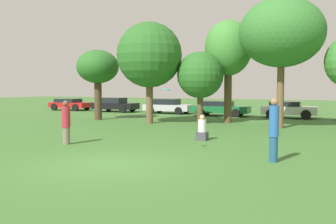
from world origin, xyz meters
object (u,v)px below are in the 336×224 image
object	(u,v)px
person_thrower	(66,122)
tree_3	(228,49)
person_catcher	(274,129)
parked_car_white	(288,109)
tree_0	(98,68)
parked_car_black	(114,104)
tree_1	(149,55)
parked_car_green	(220,108)
frisbee	(167,90)
tree_2	(200,75)
parked_car_silver	(168,106)
tree_4	(282,33)
parked_car_red	(70,104)
bystander_sitting	(202,130)

from	to	relation	value
person_thrower	tree_3	distance (m)	12.54
person_catcher	parked_car_white	xyz separation A→B (m)	(-2.09, 16.95, -0.35)
tree_0	parked_car_black	world-z (taller)	tree_0
person_catcher	parked_car_white	world-z (taller)	person_catcher
tree_1	parked_car_green	size ratio (longest dim) A/B	1.38
frisbee	tree_2	xyz separation A→B (m)	(-2.82, 10.36, 0.80)
parked_car_black	tree_1	bearing A→B (deg)	-48.11
tree_3	parked_car_silver	bearing A→B (deg)	140.38
tree_0	tree_4	xyz separation A→B (m)	(12.27, -0.01, 1.62)
tree_0	tree_3	distance (m)	8.98
parked_car_red	parked_car_green	size ratio (longest dim) A/B	0.90
person_thrower	tree_2	world-z (taller)	tree_2
tree_2	tree_3	world-z (taller)	tree_3
tree_0	parked_car_white	world-z (taller)	tree_0
parked_car_green	person_catcher	bearing A→B (deg)	-69.63
person_thrower	frisbee	bearing A→B (deg)	-2.62
person_thrower	bystander_sitting	bearing A→B (deg)	38.03
person_catcher	tree_1	size ratio (longest dim) A/B	0.31
tree_2	parked_car_green	distance (m)	7.10
tree_2	tree_0	bearing A→B (deg)	-177.64
parked_car_red	tree_0	bearing A→B (deg)	-43.15
tree_1	parked_car_silver	size ratio (longest dim) A/B	1.50
bystander_sitting	parked_car_white	xyz separation A→B (m)	(1.54, 13.49, 0.21)
person_thrower	parked_car_silver	bearing A→B (deg)	103.36
tree_3	tree_0	bearing A→B (deg)	-168.76
tree_1	tree_3	xyz separation A→B (m)	(4.26, 2.51, 0.41)
bystander_sitting	tree_3	size ratio (longest dim) A/B	0.17
tree_0	tree_2	size ratio (longest dim) A/B	1.09
tree_4	parked_car_green	bearing A→B (deg)	129.65
tree_4	parked_car_silver	bearing A→B (deg)	144.29
parked_car_red	parked_car_silver	world-z (taller)	parked_car_silver
person_catcher	parked_car_green	size ratio (longest dim) A/B	0.43
parked_car_silver	parked_car_green	world-z (taller)	parked_car_silver
tree_0	parked_car_white	bearing A→B (deg)	31.31
bystander_sitting	parked_car_black	distance (m)	19.52
person_thrower	bystander_sitting	xyz separation A→B (m)	(4.42, 3.43, -0.44)
person_catcher	tree_4	xyz separation A→B (m)	(-1.48, 9.84, 4.20)
tree_2	parked_car_green	xyz separation A→B (m)	(-0.92, 6.64, -2.35)
frisbee	tree_3	world-z (taller)	tree_3
tree_3	parked_car_black	distance (m)	14.21
tree_1	tree_2	size ratio (longest dim) A/B	1.41
tree_2	parked_car_white	distance (m)	8.33
parked_car_red	parked_car_white	xyz separation A→B (m)	(20.57, -0.43, 0.04)
tree_4	parked_car_black	distance (m)	18.16
tree_4	parked_car_white	xyz separation A→B (m)	(-0.61, 7.11, -4.55)
parked_car_silver	parked_car_green	size ratio (longest dim) A/B	0.92
tree_3	parked_car_red	bearing A→B (deg)	161.87
person_catcher	tree_3	xyz separation A→B (m)	(-5.00, 11.60, 3.62)
tree_0	parked_car_white	size ratio (longest dim) A/B	1.23
parked_car_white	bystander_sitting	bearing A→B (deg)	-99.48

